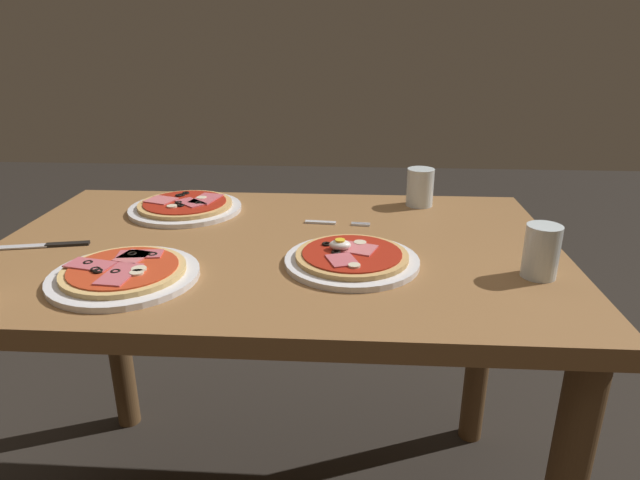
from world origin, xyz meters
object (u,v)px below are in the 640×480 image
(pizza_foreground, at_px, (352,258))
(pizza_across_right, at_px, (185,206))
(pizza_across_left, at_px, (124,273))
(water_glass_near, at_px, (420,190))
(fork, at_px, (332,223))
(water_glass_far, at_px, (541,255))
(dining_table, at_px, (277,294))
(knife, at_px, (49,245))

(pizza_foreground, xyz_separation_m, pizza_across_right, (-0.43, 0.32, -0.00))
(pizza_foreground, distance_m, pizza_across_left, 0.44)
(water_glass_near, relative_size, fork, 0.63)
(water_glass_near, bearing_deg, pizza_across_left, -139.96)
(pizza_foreground, distance_m, water_glass_far, 0.36)
(pizza_foreground, bearing_deg, pizza_across_right, 143.41)
(dining_table, xyz_separation_m, water_glass_far, (0.52, -0.14, 0.17))
(dining_table, xyz_separation_m, fork, (0.12, 0.14, 0.13))
(pizza_across_left, xyz_separation_m, fork, (0.38, 0.34, -0.01))
(pizza_foreground, xyz_separation_m, knife, (-0.65, 0.05, -0.01))
(pizza_foreground, bearing_deg, fork, 101.51)
(dining_table, height_order, pizza_across_right, pizza_across_right)
(pizza_across_right, relative_size, water_glass_near, 2.89)
(dining_table, distance_m, knife, 0.51)
(pizza_across_left, xyz_separation_m, water_glass_far, (0.78, 0.06, 0.03))
(water_glass_near, bearing_deg, water_glass_far, -68.14)
(pizza_across_right, bearing_deg, fork, -11.73)
(pizza_foreground, bearing_deg, pizza_across_left, -166.99)
(fork, bearing_deg, knife, -162.85)
(fork, bearing_deg, pizza_across_left, -137.99)
(water_glass_near, bearing_deg, knife, -156.96)
(pizza_foreground, height_order, pizza_across_right, pizza_foreground)
(pizza_foreground, relative_size, water_glass_near, 2.72)
(water_glass_far, xyz_separation_m, fork, (-0.40, 0.28, -0.04))
(dining_table, distance_m, fork, 0.22)
(pizza_foreground, height_order, water_glass_near, water_glass_near)
(dining_table, height_order, pizza_foreground, pizza_foreground)
(pizza_across_right, distance_m, water_glass_near, 0.61)
(pizza_across_right, xyz_separation_m, fork, (0.38, -0.08, -0.01))
(pizza_across_right, xyz_separation_m, water_glass_far, (0.79, -0.36, 0.03))
(dining_table, bearing_deg, pizza_across_right, 140.52)
(pizza_foreground, bearing_deg, water_glass_far, -6.07)
(pizza_foreground, relative_size, fork, 1.70)
(pizza_foreground, distance_m, fork, 0.25)
(pizza_across_right, bearing_deg, dining_table, -39.48)
(pizza_across_right, distance_m, knife, 0.35)
(water_glass_far, bearing_deg, pizza_across_left, -175.56)
(pizza_across_left, relative_size, fork, 1.76)
(dining_table, relative_size, knife, 6.32)
(water_glass_near, height_order, fork, water_glass_near)
(pizza_across_left, bearing_deg, dining_table, 37.78)
(water_glass_near, xyz_separation_m, water_glass_far, (0.18, -0.44, 0.00))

